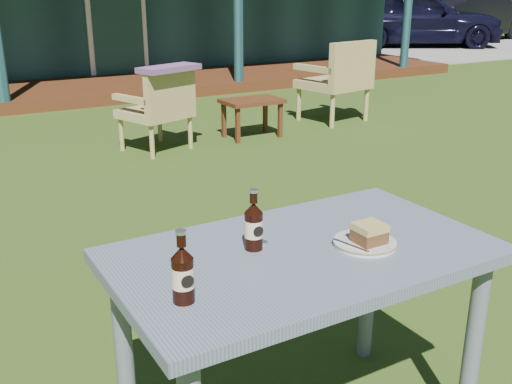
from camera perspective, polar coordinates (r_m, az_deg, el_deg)
ground at (r=3.51m, az=-10.81°, el=-6.66°), size 80.00×80.00×0.00m
gravel_strip at (r=16.33m, az=15.16°, el=13.23°), size 9.00×6.00×0.02m
car_near at (r=16.25m, az=14.91°, el=15.75°), size 4.51×3.61×1.44m
car_far at (r=18.58m, az=19.74°, el=15.64°), size 4.59×2.36×1.44m
cafe_table at (r=1.94m, az=4.51°, el=-8.17°), size 1.20×0.70×0.72m
plate at (r=1.94m, az=10.31°, el=-4.75°), size 0.20×0.20×0.01m
cake_slice at (r=1.92m, az=10.74°, el=-3.85°), size 0.09×0.09×0.06m
fork at (r=1.89m, az=9.01°, el=-5.06°), size 0.04×0.14×0.00m
cola_bottle_near at (r=1.86m, az=-0.22°, el=-3.21°), size 0.06×0.06×0.20m
cola_bottle_far at (r=1.57m, az=-6.99°, el=-7.72°), size 0.06×0.06×0.20m
bottle_cap at (r=1.92m, az=0.69°, el=-4.84°), size 0.03×0.03×0.01m
armchair_left at (r=5.73m, az=-9.15°, el=8.09°), size 0.71×0.69×0.77m
armchair_right at (r=6.98m, az=7.96°, el=10.82°), size 0.78×0.75×0.92m
floral_throw at (r=5.55m, az=-8.28°, el=11.57°), size 0.64×0.42×0.05m
side_table at (r=6.20m, az=-0.38°, el=8.31°), size 0.60×0.40×0.40m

